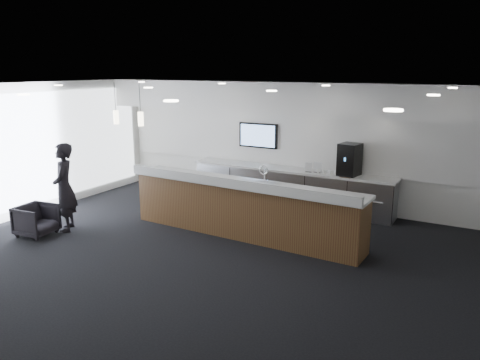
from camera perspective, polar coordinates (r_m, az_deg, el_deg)
The scene contains 24 objects.
ground at distance 8.49m, azimuth -3.89°, elevation -9.46°, with size 10.00×10.00×0.00m, color black.
ceiling at distance 7.82m, azimuth -4.24°, elevation 11.21°, with size 10.00×8.00×0.02m, color black.
back_wall at distance 11.52m, azimuth 6.88°, elevation 4.39°, with size 10.00×0.02×3.00m, color white.
left_wall at distance 11.50m, azimuth -25.46°, elevation 3.15°, with size 0.02×8.00×3.00m, color white.
soffit_bulkhead at distance 10.98m, azimuth 6.15°, elevation 10.01°, with size 10.00×0.90×0.70m, color white.
alcove_panel at distance 11.48m, azimuth 6.84°, elevation 4.87°, with size 9.80×0.06×1.40m, color white.
window_blinds_wall at distance 11.47m, azimuth -25.35°, elevation 3.14°, with size 0.04×7.36×2.55m, color silver.
back_credenza at distance 11.40m, azimuth 6.05°, elevation -0.93°, with size 5.06×0.66×0.95m.
wall_tv at distance 11.82m, azimuth 2.23°, elevation 5.45°, with size 1.05×0.08×0.62m.
pendant_left at distance 9.98m, azimuth -13.28°, elevation 7.07°, with size 0.12×0.12×0.30m, color beige.
pendant_right at distance 10.47m, azimuth -16.15°, elevation 7.19°, with size 0.12×0.12×0.30m, color beige.
ceiling_can_lights at distance 7.83m, azimuth -4.24°, elevation 10.99°, with size 7.00×5.00×0.02m, color white, non-canonical shape.
service_counter at distance 9.37m, azimuth 0.39°, elevation -3.43°, with size 5.05×1.03×1.49m.
coffee_machine at distance 10.74m, azimuth 13.21°, elevation 2.44°, with size 0.48×0.58×0.72m.
info_sign_left at distance 10.97m, azimuth 8.38°, elevation 1.57°, with size 0.17×0.02×0.23m, color silver.
info_sign_right at distance 10.93m, azimuth 9.44°, elevation 1.54°, with size 0.19×0.02×0.25m, color silver.
armchair at distance 10.32m, azimuth -23.56°, elevation -4.50°, with size 0.68×0.70×0.63m, color black.
lounge_guest at distance 10.26m, azimuth -20.63°, elevation -0.85°, with size 0.67×0.44×1.83m, color black.
cup_0 at distance 10.78m, azimuth 12.34°, elevation 0.79°, with size 0.09×0.09×0.08m, color white.
cup_1 at distance 10.82m, azimuth 11.63°, elevation 0.87°, with size 0.09×0.09×0.08m, color white.
cup_2 at distance 10.86m, azimuth 10.93°, elevation 0.95°, with size 0.09×0.09×0.08m, color white.
cup_3 at distance 10.90m, azimuth 10.23°, elevation 1.03°, with size 0.09×0.09×0.08m, color white.
cup_4 at distance 10.94m, azimuth 9.54°, elevation 1.11°, with size 0.09×0.09×0.08m, color white.
cup_5 at distance 10.99m, azimuth 8.85°, elevation 1.19°, with size 0.09×0.09×0.08m, color white.
Camera 1 is at (4.29, -6.54, 3.31)m, focal length 35.00 mm.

